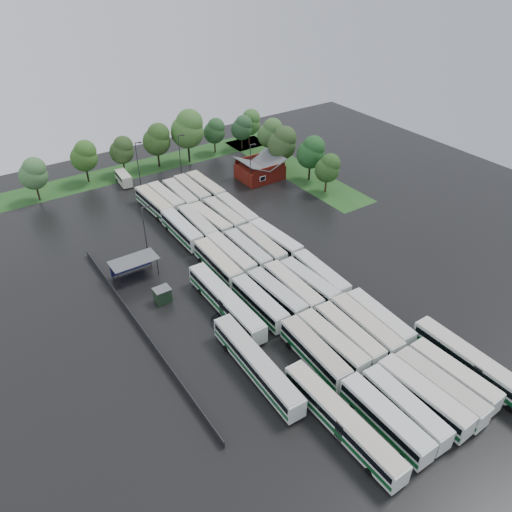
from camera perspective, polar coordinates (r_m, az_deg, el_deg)
ground at (r=82.27m, az=3.56°, el=-5.76°), size 160.00×160.00×0.00m
brick_building at (r=122.89m, az=0.45°, el=9.67°), size 10.07×8.60×5.39m
wash_shed at (r=89.75m, az=-13.87°, el=-0.63°), size 8.20×4.20×3.58m
utility_hut at (r=83.74m, az=-10.63°, el=-4.39°), size 2.70×2.20×2.62m
grass_strip_north at (r=132.38m, az=-13.12°, el=9.74°), size 80.00×10.00×0.01m
grass_strip_east at (r=129.12m, az=4.15°, el=9.93°), size 10.00×50.00×0.01m
west_fence at (r=79.33m, az=-13.09°, el=-7.99°), size 0.10×50.00×1.20m
bus_r0c0 at (r=65.94m, az=14.53°, el=-17.55°), size 2.85×13.29×3.70m
bus_r0c1 at (r=67.74m, az=16.63°, el=-16.27°), size 3.06×12.94×3.58m
bus_r0c2 at (r=69.56m, az=18.58°, el=-14.96°), size 3.37×13.46×3.72m
bus_r0c3 at (r=71.27m, az=20.23°, el=-13.93°), size 3.30×13.37×3.70m
bus_r0c4 at (r=73.44m, az=21.62°, el=-12.63°), size 3.26×13.01×3.59m
bus_r1c0 at (r=71.97m, az=6.72°, el=-10.88°), size 3.46×13.39×3.69m
bus_r1c1 at (r=73.71m, az=8.68°, el=-9.80°), size 2.77×12.95×3.60m
bus_r1c2 at (r=75.33m, az=10.56°, el=-8.88°), size 3.24×13.03×3.60m
bus_r1c3 at (r=77.05m, az=12.40°, el=-7.93°), size 3.47×13.49×3.72m
bus_r1c4 at (r=79.00m, az=13.87°, el=-7.04°), size 3.31×12.81×3.53m
bus_r2c0 at (r=79.75m, az=0.40°, el=-5.38°), size 2.77×12.68×3.53m
bus_r2c1 at (r=81.36m, az=2.37°, el=-4.46°), size 3.11×12.92×3.58m
bus_r2c2 at (r=82.74m, az=4.22°, el=-3.73°), size 3.12×13.26×3.67m
bus_r2c3 at (r=84.37m, az=6.06°, el=-3.07°), size 3.14×12.70×3.51m
bus_r2c4 at (r=86.25m, az=7.40°, el=-2.22°), size 3.27×12.95×3.58m
bus_r3c0 at (r=88.80m, az=-4.39°, el=-0.77°), size 3.14×13.28×3.68m
bus_r3c1 at (r=90.43m, az=-2.88°, el=0.00°), size 2.84×13.20×3.67m
bus_r3c2 at (r=91.80m, az=-0.98°, el=0.56°), size 2.86×12.72×3.53m
bus_r3c3 at (r=93.24m, az=0.68°, el=1.16°), size 2.96×12.83×3.56m
bus_r3c4 at (r=94.87m, az=2.19°, el=1.81°), size 3.44×13.29×3.67m
bus_r4c0 at (r=99.23m, az=-8.47°, el=3.01°), size 2.96×13.27×3.69m
bus_r4c1 at (r=100.42m, az=-6.70°, el=3.56°), size 3.30×13.25×3.66m
bus_r4c2 at (r=101.70m, az=-5.23°, el=4.02°), size 3.22×12.72×3.51m
bus_r4c3 at (r=103.13m, az=-3.67°, el=4.58°), size 2.79×12.87×3.58m
bus_r4c4 at (r=104.49m, az=-2.23°, el=5.07°), size 3.19×13.18×3.65m
bus_r5c0 at (r=109.99m, az=-11.55°, el=5.95°), size 3.17×13.29×3.68m
bus_r5c1 at (r=111.51m, az=-10.26°, el=6.48°), size 3.10×12.89×3.57m
bus_r5c2 at (r=112.12m, az=-8.63°, el=6.82°), size 3.10×13.12×3.63m
bus_r5c3 at (r=113.85m, az=-7.31°, el=7.38°), size 2.93×13.10×3.64m
bus_r5c4 at (r=115.12m, az=-5.80°, el=7.81°), size 3.00×13.27×3.68m
artic_bus_west_a at (r=64.74m, az=9.77°, el=-18.06°), size 2.86×19.39×3.60m
artic_bus_west_b at (r=79.95m, az=-3.48°, el=-5.25°), size 2.96×19.75×3.66m
artic_bus_west_c at (r=69.97m, az=0.06°, el=-12.26°), size 3.33×19.43×3.59m
artic_bus_east at (r=75.88m, az=23.86°, el=-11.46°), size 2.95×19.55×3.62m
minibus at (r=124.22m, az=-14.90°, el=8.62°), size 2.85×6.56×2.80m
tree_north_0 at (r=120.78m, az=-24.07°, el=8.63°), size 6.16×6.16×10.20m
tree_north_1 at (r=125.77m, az=-19.02°, el=10.80°), size 6.29×6.29×10.43m
tree_north_2 at (r=127.94m, az=-15.05°, el=11.64°), size 5.84×5.84×9.67m
tree_north_3 at (r=129.54m, az=-11.22°, el=12.96°), size 6.89×6.89×11.40m
tree_north_4 at (r=130.73m, az=-7.78°, el=14.23°), size 8.36×8.36×13.84m
tree_north_5 at (r=136.92m, az=-4.73°, el=14.09°), size 5.73×5.73×9.49m
tree_north_6 at (r=141.68m, az=-0.72°, el=15.06°), size 6.10×6.10×10.10m
tree_east_0 at (r=115.63m, az=8.25°, el=9.94°), size 5.65×5.65×9.35m
tree_east_1 at (r=120.88m, az=6.37°, el=11.74°), size 6.66×6.66×11.04m
tree_east_2 at (r=124.80m, az=3.09°, el=12.80°), size 7.00×7.00×11.60m
tree_east_3 at (r=132.48m, az=1.70°, el=13.89°), size 6.53×6.53×10.82m
tree_east_4 at (r=138.83m, az=-1.58°, el=14.47°), size 5.71×5.71×9.46m
lamp_post_ne at (r=116.83m, az=-0.59°, el=10.61°), size 1.62×0.32×10.53m
lamp_post_nw at (r=91.92m, az=-12.54°, el=2.95°), size 1.68×0.33×10.92m
lamp_post_back_w at (r=119.81m, az=-13.32°, el=10.44°), size 1.69×0.33×10.99m
lamp_post_back_e at (r=122.71m, az=-8.65°, el=11.50°), size 1.67×0.33×10.85m
puddle_0 at (r=69.98m, az=11.56°, el=-15.62°), size 5.94×5.94×0.01m
puddle_1 at (r=75.29m, az=15.94°, el=-11.96°), size 2.82×2.82×0.01m
puddle_2 at (r=79.37m, az=-3.20°, el=-7.51°), size 5.76×5.76×0.01m
puddle_3 at (r=83.79m, az=5.37°, el=-5.00°), size 4.67×4.67×0.01m
puddle_4 at (r=79.74m, az=20.18°, el=-9.84°), size 2.79×2.79×0.01m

